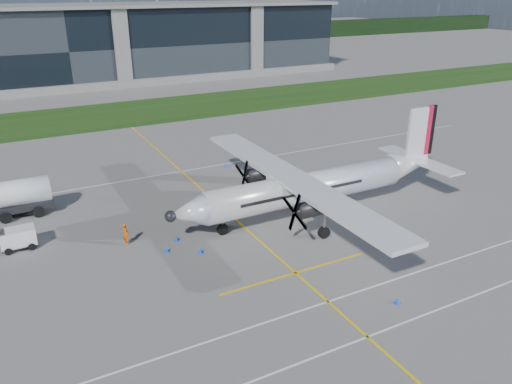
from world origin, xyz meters
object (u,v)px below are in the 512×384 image
object	(u,v)px
safety_cone_portwing	(398,300)
safety_cone_fwd	(167,249)
ground_crew_person	(126,232)
safety_cone_nose_stbd	(176,238)
safety_cone_nose_port	(200,251)
safety_cone_stbdwing	(227,165)
baggage_tug	(18,239)
turboprop_aircraft	(316,169)

from	to	relation	value
safety_cone_portwing	safety_cone_fwd	world-z (taller)	same
safety_cone_fwd	ground_crew_person	bearing A→B (deg)	132.81
safety_cone_nose_stbd	safety_cone_nose_port	size ratio (longest dim) A/B	1.00
ground_crew_person	safety_cone_stbdwing	size ratio (longest dim) A/B	4.33
baggage_tug	safety_cone_nose_stbd	xyz separation A→B (m)	(11.36, -4.59, -0.59)
ground_crew_person	safety_cone_stbdwing	world-z (taller)	ground_crew_person
turboprop_aircraft	safety_cone_nose_stbd	size ratio (longest dim) A/B	56.91
ground_crew_person	safety_cone_stbdwing	bearing A→B (deg)	-50.42
safety_cone_fwd	safety_cone_stbdwing	world-z (taller)	same
ground_crew_person	safety_cone_nose_stbd	distance (m)	4.02
turboprop_aircraft	baggage_tug	size ratio (longest dim) A/B	10.21
safety_cone_nose_port	safety_cone_fwd	world-z (taller)	same
turboprop_aircraft	safety_cone_stbdwing	bearing A→B (deg)	97.24
safety_cone_nose_stbd	ground_crew_person	bearing A→B (deg)	161.39
safety_cone_portwing	safety_cone_nose_port	xyz separation A→B (m)	(-8.90, 12.12, 0.00)
safety_cone_nose_stbd	turboprop_aircraft	bearing A→B (deg)	-3.39
turboprop_aircraft	safety_cone_portwing	world-z (taller)	turboprop_aircraft
safety_cone_nose_port	safety_cone_nose_stbd	bearing A→B (deg)	108.40
baggage_tug	safety_cone_portwing	distance (m)	28.84
baggage_tug	safety_cone_portwing	xyz separation A→B (m)	(21.20, -19.55, -0.59)
safety_cone_nose_port	safety_cone_stbdwing	size ratio (longest dim) A/B	1.00
baggage_tug	safety_cone_stbdwing	size ratio (longest dim) A/B	5.57
safety_cone_fwd	safety_cone_stbdwing	size ratio (longest dim) A/B	1.00
turboprop_aircraft	safety_cone_nose_stbd	distance (m)	13.54
ground_crew_person	safety_cone_portwing	distance (m)	21.16
turboprop_aircraft	baggage_tug	bearing A→B (deg)	167.57
safety_cone_nose_port	safety_cone_fwd	bearing A→B (deg)	146.85
turboprop_aircraft	safety_cone_fwd	distance (m)	14.75
ground_crew_person	baggage_tug	bearing A→B (deg)	64.60
turboprop_aircraft	safety_cone_nose_stbd	bearing A→B (deg)	176.61
baggage_tug	safety_cone_nose_port	size ratio (longest dim) A/B	5.57
turboprop_aircraft	ground_crew_person	world-z (taller)	turboprop_aircraft
safety_cone_nose_port	safety_cone_portwing	bearing A→B (deg)	-53.71
turboprop_aircraft	safety_cone_portwing	size ratio (longest dim) A/B	56.91
safety_cone_nose_port	ground_crew_person	bearing A→B (deg)	138.74
safety_cone_fwd	safety_cone_stbdwing	bearing A→B (deg)	51.88
turboprop_aircraft	safety_cone_stbdwing	distance (m)	15.66
turboprop_aircraft	ground_crew_person	distance (m)	17.06
turboprop_aircraft	safety_cone_portwing	xyz separation A→B (m)	(-3.07, -14.20, -4.02)
baggage_tug	safety_cone_stbdwing	bearing A→B (deg)	23.36
safety_cone_nose_stbd	safety_cone_fwd	size ratio (longest dim) A/B	1.00
baggage_tug	safety_cone_fwd	distance (m)	11.74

